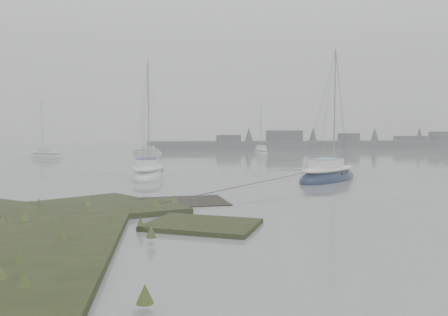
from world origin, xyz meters
The scene contains 7 objects.
ground centered at (0.00, 30.00, 0.00)m, with size 160.00×160.00×0.00m, color slate.
far_shoreline centered at (26.84, 61.90, 0.85)m, with size 60.00×8.00×4.15m.
sailboat_main centered at (9.52, 11.99, 0.28)m, with size 6.12×5.95×9.08m.
sailboat_white centered at (-1.95, 15.18, 0.27)m, with size 2.35×6.21×8.63m.
sailboat_far_a centered at (-14.89, 39.55, 0.23)m, with size 5.27×4.47×7.41m.
sailboat_far_b centered at (12.01, 43.54, 0.25)m, with size 2.58×5.81×7.92m.
sailboat_far_c centered at (-3.49, 47.75, 0.21)m, with size 4.98×3.71×6.79m.
Camera 1 is at (-0.62, -14.57, 3.13)m, focal length 35.00 mm.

